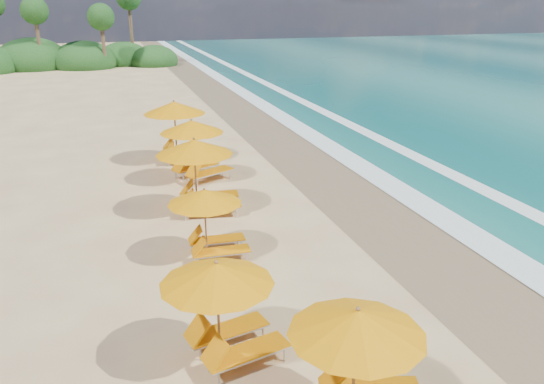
# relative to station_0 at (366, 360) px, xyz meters

# --- Properties ---
(ground) EXTENTS (160.00, 160.00, 0.00)m
(ground) POSITION_rel_station_0_xyz_m (0.98, 8.10, -1.25)
(ground) COLOR #D7BD7E
(ground) RESTS_ON ground
(wet_sand) EXTENTS (4.00, 160.00, 0.01)m
(wet_sand) POSITION_rel_station_0_xyz_m (4.98, 8.10, -1.24)
(wet_sand) COLOR #7A6649
(wet_sand) RESTS_ON ground
(surf_foam) EXTENTS (4.00, 160.00, 0.01)m
(surf_foam) POSITION_rel_station_0_xyz_m (7.68, 8.10, -1.22)
(surf_foam) COLOR white
(surf_foam) RESTS_ON ground
(station_0) EXTENTS (2.79, 2.71, 2.22)m
(station_0) POSITION_rel_station_0_xyz_m (0.00, 0.00, 0.00)
(station_0) COLOR olive
(station_0) RESTS_ON ground
(station_1) EXTENTS (2.67, 2.57, 2.18)m
(station_1) POSITION_rel_station_0_xyz_m (-1.73, 2.34, -0.02)
(station_1) COLOR olive
(station_1) RESTS_ON ground
(station_2) EXTENTS (2.22, 2.07, 2.00)m
(station_2) POSITION_rel_station_0_xyz_m (-1.13, 6.82, -0.13)
(station_2) COLOR olive
(station_2) RESTS_ON ground
(station_3) EXTENTS (2.97, 2.82, 2.52)m
(station_3) POSITION_rel_station_0_xyz_m (-0.77, 10.17, 0.17)
(station_3) COLOR olive
(station_3) RESTS_ON ground
(station_4) EXTENTS (3.22, 3.20, 2.45)m
(station_4) POSITION_rel_station_0_xyz_m (-0.34, 13.50, 0.13)
(station_4) COLOR olive
(station_4) RESTS_ON ground
(station_5) EXTENTS (3.06, 2.89, 2.66)m
(station_5) POSITION_rel_station_0_xyz_m (-0.55, 16.33, 0.25)
(station_5) COLOR olive
(station_5) RESTS_ON ground
(treeline) EXTENTS (25.80, 8.80, 9.74)m
(treeline) POSITION_rel_station_0_xyz_m (-8.96, 53.62, -0.25)
(treeline) COLOR #163D14
(treeline) RESTS_ON ground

